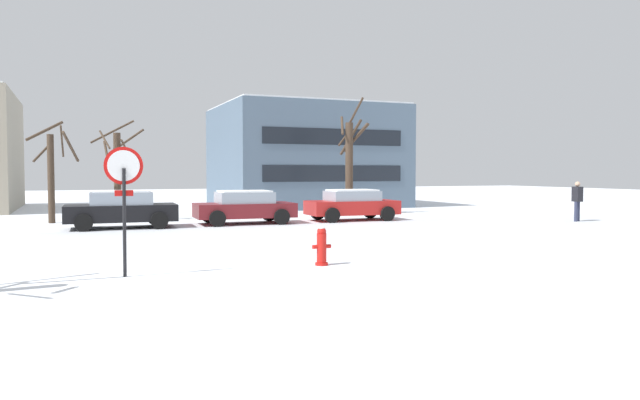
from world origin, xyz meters
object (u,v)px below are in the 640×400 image
Objects in this scene: parked_car_black at (121,209)px; parked_car_red at (352,204)px; fire_hydrant at (322,245)px; stop_sign at (124,186)px; parked_car_maroon at (244,207)px; pedestrian_crossing at (577,198)px.

parked_car_black is 9.62m from parked_car_red.
parked_car_black is (-3.56, 11.18, 0.27)m from fire_hydrant.
fire_hydrant is at bearing -1.17° from stop_sign.
parked_car_black is at bearing 107.68° from fire_hydrant.
parked_car_maroon is 2.37× the size of pedestrian_crossing.
pedestrian_crossing is (18.36, -4.19, 0.27)m from parked_car_black.
parked_car_black is 4.81m from parked_car_maroon.
parked_car_maroon is (4.81, 0.06, -0.03)m from parked_car_black.
parked_car_black is 2.39× the size of pedestrian_crossing.
stop_sign is at bearing -93.64° from parked_car_black.
parked_car_maroon is at bearing 0.74° from parked_car_black.
parked_car_maroon is at bearing 83.69° from fire_hydrant.
stop_sign reaches higher than fire_hydrant.
pedestrian_crossing reaches higher than parked_car_maroon.
stop_sign is 15.14m from parked_car_red.
fire_hydrant is 16.37m from pedestrian_crossing.
parked_car_black is 18.84m from pedestrian_crossing.
fire_hydrant is 0.23× the size of parked_car_red.
pedestrian_crossing is at bearing 25.27° from fire_hydrant.
pedestrian_crossing is at bearing -25.21° from parked_car_red.
stop_sign is at bearing -133.14° from parked_car_red.
parked_car_black reaches higher than fire_hydrant.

